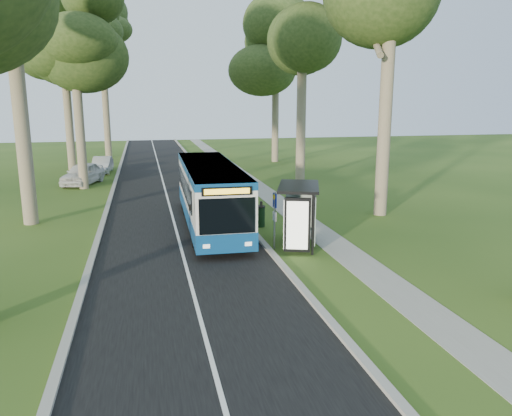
{
  "coord_description": "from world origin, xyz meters",
  "views": [
    {
      "loc": [
        -4.86,
        -18.17,
        6.11
      ],
      "look_at": [
        -0.3,
        1.95,
        1.6
      ],
      "focal_mm": 35.0,
      "sensor_mm": 36.0,
      "label": 1
    }
  ],
  "objects_px": {
    "bus": "(210,194)",
    "car_white": "(83,174)",
    "car_silver": "(102,165)",
    "bus_shelter": "(305,205)",
    "litter_bin": "(259,216)",
    "bus_stop_sign": "(275,214)"
  },
  "relations": [
    {
      "from": "bus",
      "to": "car_white",
      "type": "distance_m",
      "value": 16.12
    },
    {
      "from": "bus",
      "to": "car_silver",
      "type": "distance_m",
      "value": 21.07
    },
    {
      "from": "car_silver",
      "to": "bus_shelter",
      "type": "bearing_deg",
      "value": -65.16
    },
    {
      "from": "litter_bin",
      "to": "car_white",
      "type": "xyz_separation_m",
      "value": [
        -9.79,
        14.91,
        0.27
      ]
    },
    {
      "from": "bus",
      "to": "bus_shelter",
      "type": "height_order",
      "value": "bus"
    },
    {
      "from": "bus",
      "to": "litter_bin",
      "type": "bearing_deg",
      "value": -14.56
    },
    {
      "from": "car_white",
      "to": "car_silver",
      "type": "xyz_separation_m",
      "value": [
        0.95,
        5.76,
        -0.11
      ]
    },
    {
      "from": "car_silver",
      "to": "litter_bin",
      "type": "bearing_deg",
      "value": -63.81
    },
    {
      "from": "bus_stop_sign",
      "to": "car_silver",
      "type": "bearing_deg",
      "value": 101.76
    },
    {
      "from": "litter_bin",
      "to": "car_silver",
      "type": "relative_size",
      "value": 0.25
    },
    {
      "from": "bus_shelter",
      "to": "car_silver",
      "type": "distance_m",
      "value": 26.54
    },
    {
      "from": "bus_stop_sign",
      "to": "car_silver",
      "type": "relative_size",
      "value": 0.58
    },
    {
      "from": "bus",
      "to": "car_white",
      "type": "xyz_separation_m",
      "value": [
        -7.48,
        14.25,
        -0.78
      ]
    },
    {
      "from": "bus_stop_sign",
      "to": "litter_bin",
      "type": "xyz_separation_m",
      "value": [
        0.25,
        3.81,
        -0.98
      ]
    },
    {
      "from": "bus_stop_sign",
      "to": "car_white",
      "type": "height_order",
      "value": "bus_stop_sign"
    },
    {
      "from": "car_white",
      "to": "car_silver",
      "type": "distance_m",
      "value": 5.84
    },
    {
      "from": "litter_bin",
      "to": "car_silver",
      "type": "xyz_separation_m",
      "value": [
        -8.83,
        20.67,
        0.16
      ]
    },
    {
      "from": "bus_shelter",
      "to": "bus",
      "type": "bearing_deg",
      "value": 144.71
    },
    {
      "from": "bus_shelter",
      "to": "litter_bin",
      "type": "xyz_separation_m",
      "value": [
        -1.01,
        3.95,
        -1.32
      ]
    },
    {
      "from": "bus_stop_sign",
      "to": "bus_shelter",
      "type": "distance_m",
      "value": 1.3
    },
    {
      "from": "bus",
      "to": "car_silver",
      "type": "height_order",
      "value": "bus"
    },
    {
      "from": "bus",
      "to": "litter_bin",
      "type": "distance_m",
      "value": 2.62
    }
  ]
}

